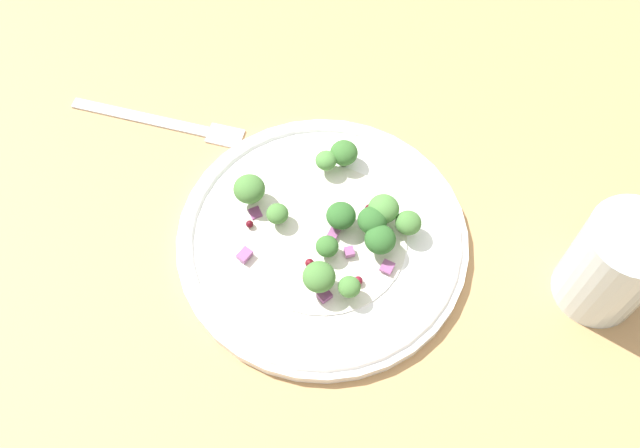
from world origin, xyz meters
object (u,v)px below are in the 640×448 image
at_px(plate, 320,233).
at_px(broccoli_floret_2, 249,189).
at_px(broccoli_floret_0, 349,287).
at_px(broccoli_floret_1, 326,161).
at_px(water_glass, 614,264).
at_px(fork, 167,123).

distance_m(plate, broccoli_floret_2, 0.08).
bearing_deg(broccoli_floret_2, broccoli_floret_0, -26.18).
distance_m(broccoli_floret_1, broccoli_floret_2, 0.08).
relative_size(broccoli_floret_0, broccoli_floret_1, 0.97).
height_order(plate, water_glass, water_glass).
bearing_deg(fork, broccoli_floret_2, -26.53).
bearing_deg(water_glass, fork, 176.16).
bearing_deg(broccoli_floret_0, water_glass, 23.63).
xyz_separation_m(plate, water_glass, (0.25, 0.04, 0.04)).
relative_size(plate, broccoli_floret_1, 12.94).
xyz_separation_m(broccoli_floret_0, fork, (-0.24, 0.12, -0.03)).
height_order(broccoli_floret_0, fork, broccoli_floret_0).
distance_m(broccoli_floret_2, fork, 0.14).
height_order(broccoli_floret_0, water_glass, water_glass).
height_order(broccoli_floret_0, broccoli_floret_1, same).
bearing_deg(plate, fork, 160.66).
bearing_deg(fork, broccoli_floret_1, -0.99).
height_order(fork, water_glass, water_glass).
bearing_deg(broccoli_floret_2, plate, -5.94).
height_order(plate, fork, plate).
distance_m(plate, broccoli_floret_0, 0.07).
bearing_deg(plate, broccoli_floret_2, 174.06).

